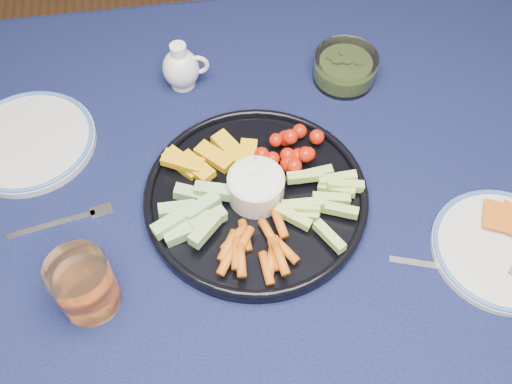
{
  "coord_description": "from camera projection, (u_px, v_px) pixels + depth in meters",
  "views": [
    {
      "loc": [
        -0.2,
        -0.49,
        1.52
      ],
      "look_at": [
        -0.12,
        0.01,
        0.77
      ],
      "focal_mm": 40.0,
      "sensor_mm": 36.0,
      "label": 1
    }
  ],
  "objects": [
    {
      "name": "juice_tumbler",
      "position": [
        85.0,
        287.0,
        0.79
      ],
      "size": [
        0.09,
        0.09,
        0.1
      ],
      "color": "silver",
      "rests_on": "dining_table"
    },
    {
      "name": "creamer_pitcher",
      "position": [
        181.0,
        68.0,
        1.04
      ],
      "size": [
        0.09,
        0.07,
        0.09
      ],
      "color": "white",
      "rests_on": "dining_table"
    },
    {
      "name": "side_plate_extra",
      "position": [
        29.0,
        141.0,
        0.98
      ],
      "size": [
        0.23,
        0.23,
        0.02
      ],
      "color": "silver",
      "rests_on": "dining_table"
    },
    {
      "name": "crudite_platter",
      "position": [
        255.0,
        195.0,
        0.91
      ],
      "size": [
        0.36,
        0.36,
        0.12
      ],
      "color": "black",
      "rests_on": "dining_table"
    },
    {
      "name": "pickle_bowl",
      "position": [
        345.0,
        69.0,
        1.06
      ],
      "size": [
        0.12,
        0.12,
        0.05
      ],
      "color": "silver",
      "rests_on": "dining_table"
    },
    {
      "name": "fork_right",
      "position": [
        457.0,
        270.0,
        0.86
      ],
      "size": [
        0.17,
        0.07,
        0.0
      ],
      "color": "white",
      "rests_on": "dining_table"
    },
    {
      "name": "cheese_plate",
      "position": [
        503.0,
        248.0,
        0.87
      ],
      "size": [
        0.21,
        0.21,
        0.03
      ],
      "color": "silver",
      "rests_on": "dining_table"
    },
    {
      "name": "dining_table",
      "position": [
        324.0,
        225.0,
        1.0
      ],
      "size": [
        1.67,
        1.07,
        0.75
      ],
      "color": "#4A2A18",
      "rests_on": "ground"
    },
    {
      "name": "fork_left",
      "position": [
        69.0,
        220.0,
        0.9
      ],
      "size": [
        0.17,
        0.05,
        0.0
      ],
      "color": "white",
      "rests_on": "dining_table"
    }
  ]
}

